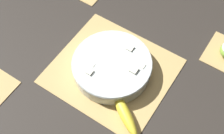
# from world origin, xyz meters

# --- Properties ---
(ground_plane) EXTENTS (6.00, 6.00, 0.00)m
(ground_plane) POSITION_xyz_m (0.00, 0.00, 0.00)
(ground_plane) COLOR #2D2823
(bamboo_mat_center) EXTENTS (0.42, 0.39, 0.01)m
(bamboo_mat_center) POSITION_xyz_m (0.00, 0.00, 0.00)
(bamboo_mat_center) COLOR tan
(bamboo_mat_center) RESTS_ON ground_plane
(fruit_salad_bowl) EXTENTS (0.29, 0.29, 0.07)m
(fruit_salad_bowl) POSITION_xyz_m (-0.00, 0.00, 0.04)
(fruit_salad_bowl) COLOR silver
(fruit_salad_bowl) RESTS_ON bamboo_mat_center
(whole_banana) EXTENTS (0.17, 0.13, 0.04)m
(whole_banana) POSITION_xyz_m (0.13, -0.13, 0.03)
(whole_banana) COLOR yellow
(whole_banana) RESTS_ON bamboo_mat_center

